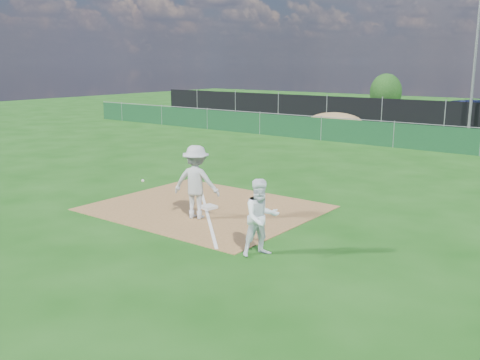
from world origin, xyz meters
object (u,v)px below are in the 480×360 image
(light_pole, at_px, (475,64))
(first_base, at_px, (208,207))
(car_mid, at_px, (473,113))
(tree_left, at_px, (386,92))
(play_at_first, at_px, (196,182))
(runner, at_px, (261,218))
(car_left, at_px, (360,108))

(light_pole, xyz_separation_m, first_base, (-1.39, -21.71, -3.94))
(first_base, relative_size, car_mid, 0.08)
(car_mid, xyz_separation_m, tree_left, (-8.67, 6.26, 0.81))
(car_mid, bearing_deg, play_at_first, -157.76)
(runner, bearing_deg, first_base, 87.54)
(car_left, relative_size, tree_left, 1.47)
(runner, height_order, car_left, runner)
(first_base, xyz_separation_m, play_at_first, (0.36, -0.89, 0.94))
(light_pole, relative_size, car_left, 1.73)
(first_base, height_order, runner, runner)
(first_base, height_order, play_at_first, play_at_first)
(car_left, bearing_deg, car_mid, -103.43)
(first_base, bearing_deg, tree_left, 104.26)
(play_at_first, xyz_separation_m, runner, (2.97, -1.24, -0.15))
(car_left, distance_m, tree_left, 7.20)
(play_at_first, height_order, runner, play_at_first)
(first_base, distance_m, car_left, 26.70)
(car_mid, bearing_deg, first_base, -158.53)
(light_pole, xyz_separation_m, play_at_first, (-1.03, -22.60, -3.00))
(car_left, distance_m, car_mid, 7.74)
(play_at_first, bearing_deg, tree_left, 104.46)
(light_pole, distance_m, tree_left, 14.90)
(light_pole, distance_m, play_at_first, 22.82)
(car_left, bearing_deg, light_pole, -134.00)
(play_at_first, relative_size, car_left, 0.59)
(play_at_first, relative_size, runner, 1.60)
(light_pole, height_order, runner, light_pole)
(car_mid, bearing_deg, light_pole, -145.58)
(play_at_first, relative_size, car_mid, 0.56)
(first_base, xyz_separation_m, car_mid, (0.35, 26.49, 0.74))
(runner, height_order, car_mid, runner)
(light_pole, relative_size, car_mid, 1.66)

